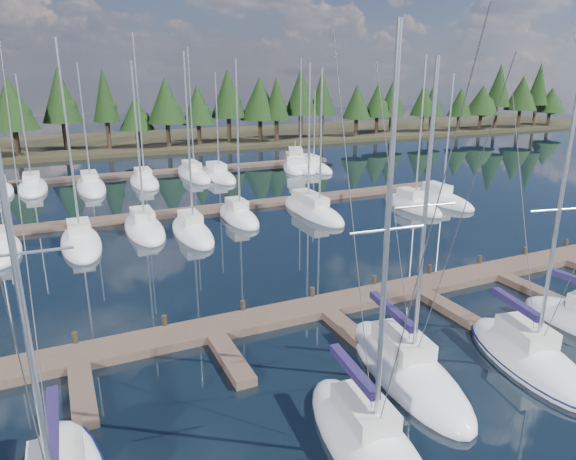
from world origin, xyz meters
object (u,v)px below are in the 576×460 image
front_sailboat_2 (368,441)px  front_sailboat_3 (406,368)px  motor_yacht_right (295,165)px  main_dock (327,311)px  front_sailboat_4 (529,357)px

front_sailboat_2 → front_sailboat_3: size_ratio=1.06×
motor_yacht_right → main_dock: bearing=-113.3°
main_dock → front_sailboat_4: size_ratio=3.47×
front_sailboat_3 → front_sailboat_4: front_sailboat_3 is taller
front_sailboat_3 → front_sailboat_4: 5.55m
front_sailboat_2 → front_sailboat_3: (3.89, 3.09, -0.02)m
front_sailboat_3 → front_sailboat_4: (5.33, -1.52, -0.00)m
front_sailboat_2 → motor_yacht_right: 51.73m
front_sailboat_2 → front_sailboat_3: bearing=38.4°
front_sailboat_3 → front_sailboat_4: bearing=-15.9°
front_sailboat_4 → front_sailboat_3: bearing=164.1°
front_sailboat_4 → motor_yacht_right: front_sailboat_4 is taller
front_sailboat_3 → motor_yacht_right: 47.43m
main_dock → front_sailboat_3: front_sailboat_3 is taller
main_dock → front_sailboat_4: front_sailboat_4 is taller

